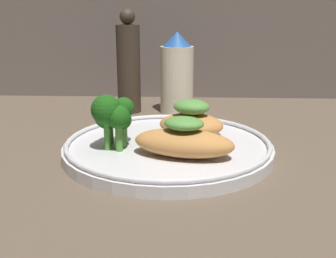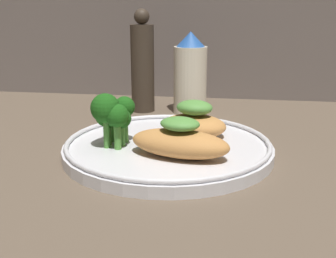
{
  "view_description": "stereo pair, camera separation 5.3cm",
  "coord_description": "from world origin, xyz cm",
  "px_view_note": "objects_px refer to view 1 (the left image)",
  "views": [
    {
      "loc": [
        2.31,
        -50.9,
        18.42
      ],
      "look_at": [
        0.0,
        0.0,
        3.4
      ],
      "focal_mm": 45.0,
      "sensor_mm": 36.0,
      "label": 1
    },
    {
      "loc": [
        7.59,
        -50.39,
        18.42
      ],
      "look_at": [
        0.0,
        0.0,
        3.4
      ],
      "focal_mm": 45.0,
      "sensor_mm": 36.0,
      "label": 2
    }
  ],
  "objects_px": {
    "plate": "(168,147)",
    "sauce_bottle": "(177,74)",
    "broccoli_bunch": "(112,115)",
    "pepper_grinder": "(129,66)"
  },
  "relations": [
    {
      "from": "plate",
      "to": "sauce_bottle",
      "type": "bearing_deg",
      "value": 88.65
    },
    {
      "from": "plate",
      "to": "broccoli_bunch",
      "type": "bearing_deg",
      "value": -166.34
    },
    {
      "from": "plate",
      "to": "sauce_bottle",
      "type": "xyz_separation_m",
      "value": [
        0.01,
        0.22,
        0.06
      ]
    },
    {
      "from": "broccoli_bunch",
      "to": "pepper_grinder",
      "type": "height_order",
      "value": "pepper_grinder"
    },
    {
      "from": "plate",
      "to": "pepper_grinder",
      "type": "bearing_deg",
      "value": 109.45
    },
    {
      "from": "broccoli_bunch",
      "to": "pepper_grinder",
      "type": "relative_size",
      "value": 0.38
    },
    {
      "from": "plate",
      "to": "pepper_grinder",
      "type": "relative_size",
      "value": 1.49
    },
    {
      "from": "broccoli_bunch",
      "to": "pepper_grinder",
      "type": "bearing_deg",
      "value": 92.91
    },
    {
      "from": "plate",
      "to": "sauce_bottle",
      "type": "relative_size",
      "value": 1.88
    },
    {
      "from": "sauce_bottle",
      "to": "broccoli_bunch",
      "type": "bearing_deg",
      "value": -106.72
    }
  ]
}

